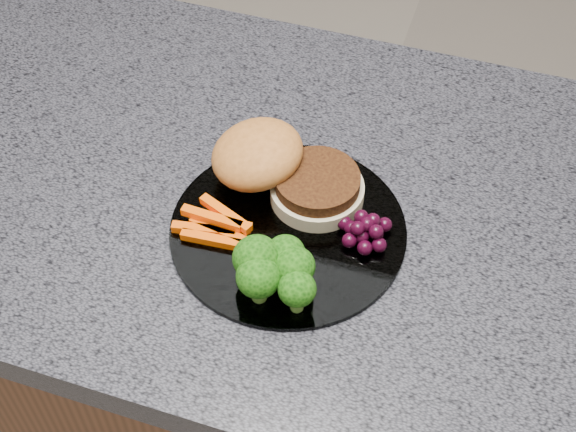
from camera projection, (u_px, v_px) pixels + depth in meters
The scene contains 7 objects.
island_cabinet at pixel (230, 369), 1.30m from camera, with size 1.20×0.60×0.86m, color brown.
countertop at pixel (209, 181), 0.96m from camera, with size 1.20×0.60×0.04m, color #494953.
plate at pixel (288, 229), 0.88m from camera, with size 0.26×0.26×0.01m, color white.
burger at pixel (278, 169), 0.90m from camera, with size 0.20×0.13×0.06m.
carrot_sticks at pixel (216, 226), 0.87m from camera, with size 0.09×0.06×0.02m.
broccoli at pixel (274, 268), 0.80m from camera, with size 0.09×0.08×0.06m.
grape_bunch at pixel (365, 230), 0.86m from camera, with size 0.06×0.05×0.03m.
Camera 1 is at (0.29, -0.59, 1.58)m, focal length 50.00 mm.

